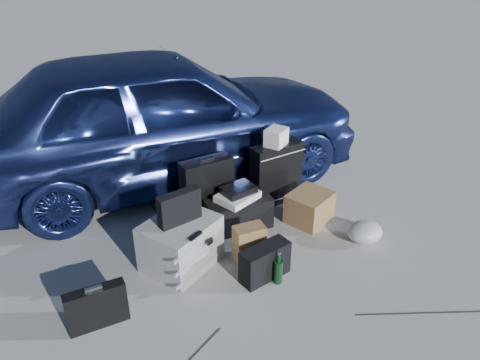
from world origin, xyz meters
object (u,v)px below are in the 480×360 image
Objects in this scene: suitcase_right at (276,174)px; green_bottle at (278,268)px; briefcase at (97,307)px; duffel_bag at (239,214)px; suitcase_left at (207,190)px; car at (160,116)px; cardboard_box at (309,207)px; pelican_case at (181,243)px.

suitcase_right is 2.26× the size of green_bottle.
duffel_bag is at bearing 24.14° from briefcase.
suitcase_left is 1.17m from green_bottle.
briefcase is at bearing -152.10° from duffel_bag.
briefcase is 0.66× the size of suitcase_right.
suitcase_left is 1.00× the size of suitcase_right.
suitcase_left is (-0.10, -1.07, -0.43)m from car.
cardboard_box is (0.70, -1.71, -0.61)m from car.
car is 1.76m from pelican_case.
car is 10.21× the size of briefcase.
pelican_case is 1.47× the size of cardboard_box.
car is 1.52m from duffel_bag.
pelican_case reaches higher than duffel_bag.
suitcase_right is 0.52m from cardboard_box.
suitcase_left reaches higher than green_bottle.
duffel_bag is 0.87m from green_bottle.
car is at bearing 123.60° from suitcase_right.
suitcase_right is at bearing -5.47° from pelican_case.
duffel_bag is at bearing 153.37° from cardboard_box.
duffel_bag is 1.55× the size of cardboard_box.
suitcase_left is 2.25× the size of green_bottle.
briefcase is (-0.86, -0.25, -0.05)m from pelican_case.
car is at bearing 106.33° from duffel_bag.
cardboard_box is (0.64, -0.32, -0.01)m from duffel_bag.
duffel_bag is (0.74, 0.15, -0.06)m from pelican_case.
car reaches higher than suitcase_left.
car is 6.76× the size of suitcase_left.
suitcase_left is 1.05× the size of duffel_bag.
suitcase_left reaches higher than pelican_case.
suitcase_left is at bearing 19.54° from pelican_case.
briefcase is at bearing -160.88° from suitcase_right.
car is at bearing 85.68° from green_bottle.
suitcase_left is 1.03m from cardboard_box.
briefcase is 2.29m from suitcase_right.
briefcase is 0.66× the size of suitcase_left.
briefcase is 1.49× the size of green_bottle.
suitcase_right is at bearing -137.58° from car.
suitcase_left is 0.78m from suitcase_right.
car is 2.32m from green_bottle.
cardboard_box is (0.03, -0.49, -0.18)m from suitcase_right.
pelican_case is 1.39m from cardboard_box.
suitcase_right is 1.32m from green_bottle.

